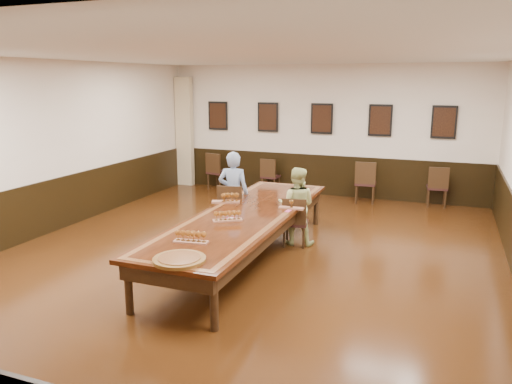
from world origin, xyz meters
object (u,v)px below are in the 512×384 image
at_px(spare_chair_b, 271,175).
at_px(person_woman, 296,206).
at_px(chair_man, 232,210).
at_px(chair_woman, 295,221).
at_px(spare_chair_d, 437,186).
at_px(spare_chair_a, 218,171).
at_px(conference_table, 245,222).
at_px(spare_chair_c, 366,182).
at_px(carved_platter, 179,259).
at_px(person_man, 234,193).

relative_size(spare_chair_b, person_woman, 0.65).
bearing_deg(chair_man, chair_woman, 163.55).
xyz_separation_m(spare_chair_b, spare_chair_d, (4.02, -0.00, 0.03)).
bearing_deg(spare_chair_a, chair_man, 130.63).
relative_size(chair_woman, spare_chair_a, 0.90).
xyz_separation_m(spare_chair_d, person_woman, (-2.22, -3.72, 0.22)).
height_order(chair_man, conference_table, chair_man).
relative_size(chair_man, spare_chair_c, 0.98).
relative_size(chair_woman, spare_chair_d, 0.94).
distance_m(spare_chair_c, conference_table, 4.67).
bearing_deg(conference_table, chair_woman, 58.90).
distance_m(spare_chair_b, carved_platter, 7.12).
height_order(spare_chair_a, person_woman, person_woman).
bearing_deg(chair_man, spare_chair_c, -128.88).
bearing_deg(spare_chair_c, person_woman, 74.67).
xyz_separation_m(chair_man, spare_chair_d, (3.46, 3.67, -0.02)).
distance_m(spare_chair_c, spare_chair_d, 1.59).
xyz_separation_m(chair_man, carved_platter, (0.79, -3.31, 0.29)).
bearing_deg(spare_chair_c, person_man, 55.47).
height_order(spare_chair_a, person_man, person_man).
bearing_deg(conference_table, person_woman, 61.84).
relative_size(spare_chair_a, spare_chair_b, 1.10).
height_order(conference_table, carved_platter, carved_platter).
xyz_separation_m(spare_chair_d, carved_platter, (-2.67, -6.98, 0.31)).
bearing_deg(spare_chair_a, spare_chair_d, -167.06).
relative_size(chair_woman, spare_chair_b, 0.99).
bearing_deg(person_man, spare_chair_b, -91.58).
height_order(spare_chair_c, conference_table, spare_chair_c).
distance_m(spare_chair_d, carved_platter, 7.48).
bearing_deg(spare_chair_b, carved_platter, 102.75).
bearing_deg(spare_chair_c, chair_woman, 75.15).
relative_size(spare_chair_b, spare_chair_c, 0.89).
relative_size(chair_man, chair_woman, 1.12).
bearing_deg(spare_chair_b, spare_chair_c, 176.41).
relative_size(spare_chair_a, person_man, 0.63).
bearing_deg(spare_chair_b, chair_woman, 117.28).
distance_m(chair_woman, spare_chair_b, 4.22).
relative_size(spare_chair_a, spare_chair_c, 0.98).
height_order(spare_chair_c, person_man, person_man).
xyz_separation_m(chair_man, spare_chair_c, (1.89, 3.44, 0.01)).
distance_m(chair_woman, person_woman, 0.26).
bearing_deg(person_man, conference_table, 110.93).
distance_m(spare_chair_b, conference_table, 4.91).
height_order(spare_chair_d, person_man, person_man).
bearing_deg(carved_platter, chair_man, 103.38).
bearing_deg(spare_chair_b, chair_man, 100.49).
relative_size(conference_table, carved_platter, 7.03).
height_order(person_woman, conference_table, person_woman).
xyz_separation_m(chair_woman, spare_chair_a, (-3.23, 3.66, 0.05)).
xyz_separation_m(chair_woman, carved_platter, (-0.47, -3.17, 0.34)).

